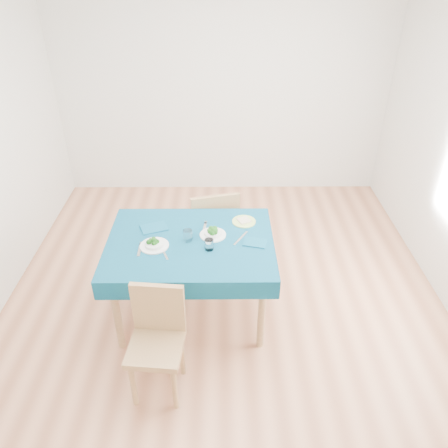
{
  "coord_description": "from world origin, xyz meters",
  "views": [
    {
      "loc": [
        -0.02,
        -2.98,
        2.77
      ],
      "look_at": [
        0.0,
        0.0,
        0.85
      ],
      "focal_mm": 35.0,
      "sensor_mm": 36.0,
      "label": 1
    }
  ],
  "objects_px": {
    "bowl_near": "(154,243)",
    "side_plate": "(244,221)",
    "chair_far": "(211,211)",
    "chair_near": "(155,344)",
    "table": "(192,278)",
    "bowl_far": "(213,232)"
  },
  "relations": [
    {
      "from": "chair_near",
      "to": "chair_far",
      "type": "xyz_separation_m",
      "value": [
        0.35,
        1.59,
        0.11
      ]
    },
    {
      "from": "chair_far",
      "to": "bowl_far",
      "type": "xyz_separation_m",
      "value": [
        0.03,
        -0.7,
        0.22
      ]
    },
    {
      "from": "chair_far",
      "to": "chair_near",
      "type": "bearing_deg",
      "value": 63.05
    },
    {
      "from": "bowl_near",
      "to": "bowl_far",
      "type": "bearing_deg",
      "value": 18.02
    },
    {
      "from": "side_plate",
      "to": "chair_near",
      "type": "bearing_deg",
      "value": -120.76
    },
    {
      "from": "chair_near",
      "to": "chair_far",
      "type": "distance_m",
      "value": 1.63
    },
    {
      "from": "table",
      "to": "chair_far",
      "type": "distance_m",
      "value": 0.82
    },
    {
      "from": "table",
      "to": "side_plate",
      "type": "distance_m",
      "value": 0.65
    },
    {
      "from": "table",
      "to": "bowl_near",
      "type": "distance_m",
      "value": 0.5
    },
    {
      "from": "chair_near",
      "to": "chair_far",
      "type": "height_order",
      "value": "chair_far"
    },
    {
      "from": "chair_far",
      "to": "table",
      "type": "bearing_deg",
      "value": 64.86
    },
    {
      "from": "chair_far",
      "to": "side_plate",
      "type": "bearing_deg",
      "value": 106.47
    },
    {
      "from": "table",
      "to": "bowl_near",
      "type": "xyz_separation_m",
      "value": [
        -0.28,
        -0.07,
        0.41
      ]
    },
    {
      "from": "chair_far",
      "to": "bowl_far",
      "type": "distance_m",
      "value": 0.74
    },
    {
      "from": "chair_near",
      "to": "bowl_near",
      "type": "xyz_separation_m",
      "value": [
        -0.07,
        0.74,
        0.33
      ]
    },
    {
      "from": "table",
      "to": "chair_far",
      "type": "xyz_separation_m",
      "value": [
        0.15,
        0.78,
        0.19
      ]
    },
    {
      "from": "bowl_near",
      "to": "bowl_far",
      "type": "distance_m",
      "value": 0.48
    },
    {
      "from": "table",
      "to": "chair_near",
      "type": "height_order",
      "value": "chair_near"
    },
    {
      "from": "side_plate",
      "to": "bowl_near",
      "type": "bearing_deg",
      "value": -153.95
    },
    {
      "from": "chair_near",
      "to": "bowl_far",
      "type": "relative_size",
      "value": 4.31
    },
    {
      "from": "bowl_near",
      "to": "side_plate",
      "type": "bearing_deg",
      "value": 26.05
    },
    {
      "from": "chair_far",
      "to": "bowl_near",
      "type": "distance_m",
      "value": 0.98
    }
  ]
}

